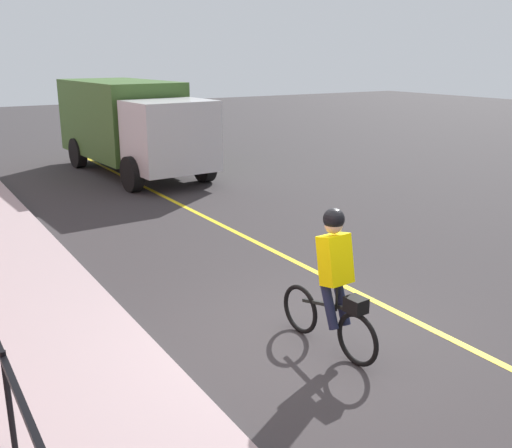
% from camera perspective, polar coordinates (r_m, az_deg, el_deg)
% --- Properties ---
extents(ground_plane, '(80.00, 80.00, 0.00)m').
position_cam_1_polar(ground_plane, '(7.73, 5.40, -11.37)').
color(ground_plane, '#332F30').
extents(lane_line_centre, '(36.00, 0.12, 0.01)m').
position_cam_1_polar(lane_line_centre, '(8.70, 13.95, -8.51)').
color(lane_line_centre, yellow).
rests_on(lane_line_centre, ground).
extents(sidewalk, '(40.00, 3.20, 0.15)m').
position_cam_1_polar(sidewalk, '(6.50, -20.59, -17.44)').
color(sidewalk, '#A59093').
rests_on(sidewalk, ground).
extents(cyclist_lead, '(1.71, 0.38, 1.83)m').
position_cam_1_polar(cyclist_lead, '(7.20, 7.50, -5.59)').
color(cyclist_lead, black).
rests_on(cyclist_lead, ground).
extents(box_truck_background, '(6.83, 2.84, 2.78)m').
position_cam_1_polar(box_truck_background, '(18.68, -12.04, 9.59)').
color(box_truck_background, '#3A5F26').
rests_on(box_truck_background, ground).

